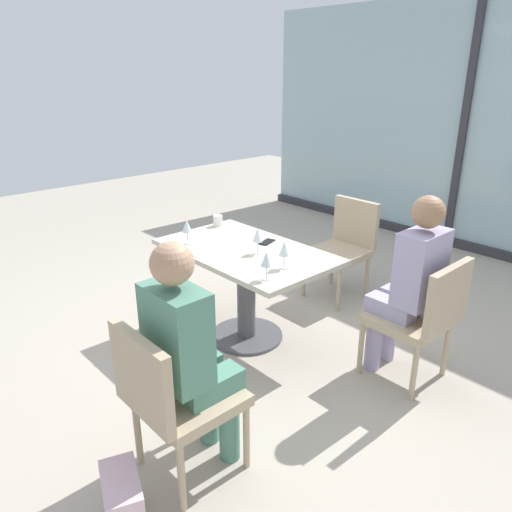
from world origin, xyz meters
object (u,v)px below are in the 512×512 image
chair_far_right (422,314)px  coffee_cup (218,221)px  handbag_0 (123,503)px  person_front_right (189,349)px  wine_glass_3 (258,236)px  dining_table_main (246,274)px  person_far_right (410,280)px  wine_glass_1 (266,260)px  cell_phone_on_table (267,242)px  wine_glass_2 (187,227)px  wine_glass_0 (284,249)px  chair_front_right (172,394)px  chair_near_window (344,243)px

chair_far_right → coffee_cup: chair_far_right is taller
coffee_cup → handbag_0: size_ratio=0.30×
chair_far_right → person_front_right: 1.58m
chair_far_right → wine_glass_3: (-1.06, -0.45, 0.37)m
dining_table_main → chair_far_right: 1.26m
person_far_right → wine_glass_1: (-0.58, -0.72, 0.16)m
chair_far_right → cell_phone_on_table: size_ratio=6.04×
wine_glass_2 → coffee_cup: wine_glass_2 is taller
wine_glass_0 → coffee_cup: size_ratio=2.06×
wine_glass_2 → cell_phone_on_table: (0.39, 0.45, -0.13)m
chair_front_right → person_front_right: bearing=90.0°
chair_front_right → person_front_right: (-0.00, 0.11, 0.20)m
dining_table_main → coffee_cup: coffee_cup is taller
dining_table_main → handbag_0: bearing=-59.7°
chair_far_right → wine_glass_3: wine_glass_3 is taller
wine_glass_0 → wine_glass_3: 0.32m
wine_glass_2 → wine_glass_3: (0.51, 0.25, 0.00)m
cell_phone_on_table → handbag_0: size_ratio=0.48×
cell_phone_on_table → handbag_0: (0.89, -1.73, -0.59)m
cell_phone_on_table → chair_front_right: bearing=-77.6°
chair_front_right → wine_glass_1: size_ratio=4.70×
person_front_right → wine_glass_1: bearing=110.6°
handbag_0 → chair_near_window: bearing=128.5°
chair_front_right → wine_glass_1: bearing=108.3°
person_far_right → cell_phone_on_table: 1.09m
wine_glass_3 → wine_glass_2: bearing=-153.9°
chair_far_right → wine_glass_3: 1.21m
wine_glass_3 → handbag_0: bearing=-63.2°
dining_table_main → cell_phone_on_table: size_ratio=9.07×
dining_table_main → chair_far_right: size_ratio=1.50×
chair_front_right → wine_glass_1: 1.02m
person_far_right → wine_glass_0: person_far_right is taller
wine_glass_3 → coffee_cup: bearing=164.7°
person_front_right → wine_glass_2: size_ratio=6.81×
dining_table_main → chair_far_right: (1.18, 0.46, -0.04)m
person_front_right → wine_glass_1: person_front_right is taller
dining_table_main → wine_glass_1: (0.49, -0.26, 0.33)m
cell_phone_on_table → wine_glass_1: bearing=-61.5°
cell_phone_on_table → wine_glass_0: bearing=-48.5°
dining_table_main → wine_glass_0: bearing=-6.6°
wine_glass_2 → cell_phone_on_table: wine_glass_2 is taller
chair_front_right → wine_glass_0: (-0.35, 1.12, 0.37)m
dining_table_main → coffee_cup: (-0.58, 0.20, 0.24)m
chair_near_window → wine_glass_1: size_ratio=4.70×
person_far_right → wine_glass_3: 1.06m
handbag_0 → person_front_right: bearing=122.3°
wine_glass_3 → handbag_0: size_ratio=0.62×
dining_table_main → wine_glass_3: (0.12, 0.01, 0.33)m
wine_glass_2 → handbag_0: 1.95m
dining_table_main → coffee_cup: bearing=161.1°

